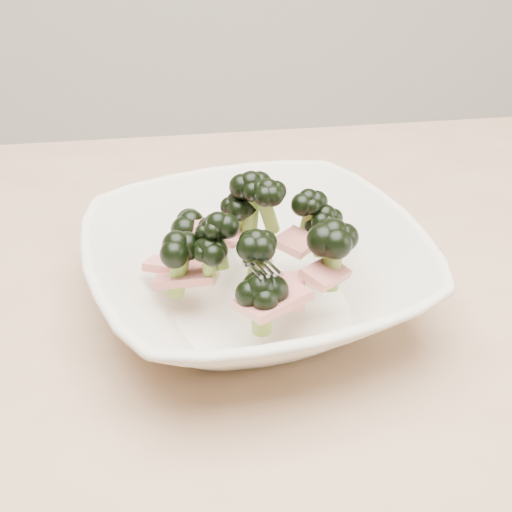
% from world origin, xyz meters
% --- Properties ---
extents(dining_table, '(1.20, 0.80, 0.75)m').
position_xyz_m(dining_table, '(0.00, 0.00, 0.65)').
color(dining_table, tan).
rests_on(dining_table, ground).
extents(broccoli_dish, '(0.33, 0.33, 0.11)m').
position_xyz_m(broccoli_dish, '(0.04, 0.02, 0.79)').
color(broccoli_dish, beige).
rests_on(broccoli_dish, dining_table).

